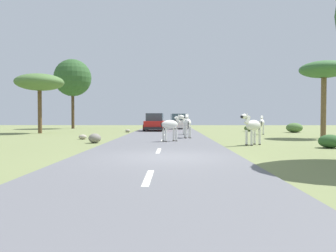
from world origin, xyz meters
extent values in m
plane|color=olive|center=(0.00, 0.00, 0.00)|extent=(90.00, 90.00, 0.00)
cube|color=slate|center=(-0.46, 0.00, 0.03)|extent=(6.00, 64.00, 0.05)
cube|color=silver|center=(-0.46, -4.00, 0.05)|extent=(0.16, 2.00, 0.01)
cube|color=silver|center=(-0.46, 2.00, 0.05)|extent=(0.16, 2.00, 0.01)
cube|color=silver|center=(-0.46, 8.00, 0.05)|extent=(0.16, 2.00, 0.01)
cube|color=silver|center=(-0.46, 14.00, 0.05)|extent=(0.16, 2.00, 0.01)
cube|color=silver|center=(-0.46, 20.00, 0.05)|extent=(0.16, 2.00, 0.01)
cube|color=silver|center=(-0.46, 26.00, 0.05)|extent=(0.16, 2.00, 0.01)
ellipsoid|color=silver|center=(1.26, 14.62, 0.90)|extent=(0.78, 1.03, 0.45)
cylinder|color=silver|center=(1.01, 14.40, 0.38)|extent=(0.13, 0.13, 0.65)
cylinder|color=#28231E|center=(1.01, 14.40, 0.07)|extent=(0.15, 0.15, 0.04)
cylinder|color=silver|center=(1.23, 14.29, 0.38)|extent=(0.13, 0.13, 0.65)
cylinder|color=#28231E|center=(1.23, 14.29, 0.07)|extent=(0.15, 0.15, 0.04)
cylinder|color=silver|center=(1.30, 14.95, 0.38)|extent=(0.13, 0.13, 0.65)
cylinder|color=#28231E|center=(1.30, 14.95, 0.07)|extent=(0.15, 0.15, 0.04)
cylinder|color=silver|center=(1.52, 14.84, 0.38)|extent=(0.13, 0.13, 0.65)
cylinder|color=#28231E|center=(1.52, 14.84, 0.07)|extent=(0.15, 0.15, 0.04)
cylinder|color=silver|center=(1.05, 14.21, 1.13)|extent=(0.31, 0.38, 0.39)
cube|color=black|center=(1.05, 14.21, 1.21)|extent=(0.18, 0.30, 0.27)
ellipsoid|color=silver|center=(0.95, 14.01, 1.27)|extent=(0.35, 0.45, 0.21)
ellipsoid|color=black|center=(0.87, 13.87, 1.26)|extent=(0.18, 0.19, 0.13)
cone|color=silver|center=(0.94, 14.14, 1.38)|extent=(0.11, 0.11, 0.12)
cone|color=silver|center=(1.05, 14.08, 1.38)|extent=(0.11, 0.11, 0.12)
cylinder|color=black|center=(1.49, 15.04, 0.81)|extent=(0.09, 0.14, 0.39)
ellipsoid|color=silver|center=(-0.03, 7.19, 1.01)|extent=(1.15, 0.96, 0.51)
cylinder|color=silver|center=(0.35, 7.27, 0.42)|extent=(0.15, 0.15, 0.74)
cylinder|color=#28231E|center=(0.35, 7.27, 0.07)|extent=(0.17, 0.17, 0.05)
cylinder|color=silver|center=(0.19, 7.50, 0.42)|extent=(0.15, 0.15, 0.74)
cylinder|color=#28231E|center=(0.19, 7.50, 0.07)|extent=(0.17, 0.17, 0.05)
cylinder|color=silver|center=(-0.25, 6.88, 0.42)|extent=(0.15, 0.15, 0.74)
cylinder|color=#28231E|center=(-0.25, 6.88, 0.07)|extent=(0.17, 0.17, 0.05)
cylinder|color=silver|center=(-0.40, 7.11, 0.42)|extent=(0.15, 0.15, 0.74)
cylinder|color=#28231E|center=(-0.40, 7.11, 0.07)|extent=(0.17, 0.17, 0.05)
cylinder|color=silver|center=(0.41, 7.47, 1.27)|extent=(0.43, 0.38, 0.44)
cube|color=black|center=(0.41, 7.47, 1.36)|extent=(0.32, 0.23, 0.30)
ellipsoid|color=silver|center=(0.62, 7.61, 1.43)|extent=(0.50, 0.43, 0.24)
ellipsoid|color=black|center=(0.78, 7.72, 1.42)|extent=(0.21, 0.21, 0.14)
cone|color=silver|center=(0.56, 7.49, 1.55)|extent=(0.12, 0.12, 0.14)
cone|color=silver|center=(0.48, 7.61, 1.55)|extent=(0.12, 0.12, 0.14)
cylinder|color=black|center=(-0.48, 6.89, 0.91)|extent=(0.15, 0.12, 0.44)
ellipsoid|color=silver|center=(1.13, 10.34, 1.06)|extent=(0.50, 1.16, 0.54)
cylinder|color=silver|center=(1.26, 10.72, 0.44)|extent=(0.12, 0.12, 0.78)
cylinder|color=#28231E|center=(1.26, 10.72, 0.08)|extent=(0.14, 0.14, 0.05)
cylinder|color=silver|center=(0.97, 10.71, 0.44)|extent=(0.12, 0.12, 0.78)
cylinder|color=#28231E|center=(0.97, 10.71, 0.08)|extent=(0.14, 0.14, 0.05)
cylinder|color=silver|center=(1.29, 9.97, 0.44)|extent=(0.12, 0.12, 0.78)
cylinder|color=#28231E|center=(1.29, 9.97, 0.08)|extent=(0.14, 0.14, 0.05)
cylinder|color=silver|center=(1.00, 9.96, 0.44)|extent=(0.12, 0.12, 0.78)
cylinder|color=#28231E|center=(1.00, 9.96, 0.08)|extent=(0.14, 0.14, 0.05)
cylinder|color=silver|center=(1.11, 10.89, 1.34)|extent=(0.22, 0.42, 0.46)
cube|color=black|center=(1.11, 10.89, 1.43)|extent=(0.05, 0.38, 0.32)
ellipsoid|color=silver|center=(1.10, 11.16, 1.51)|extent=(0.23, 0.51, 0.25)
ellipsoid|color=black|center=(1.10, 11.36, 1.49)|extent=(0.15, 0.18, 0.15)
cone|color=silver|center=(1.18, 11.03, 1.63)|extent=(0.10, 0.10, 0.15)
cone|color=silver|center=(1.04, 11.03, 1.63)|extent=(0.10, 0.10, 0.15)
cylinder|color=black|center=(1.15, 9.77, 0.95)|extent=(0.05, 0.16, 0.46)
ellipsoid|color=silver|center=(4.25, 5.37, 1.01)|extent=(1.14, 1.13, 0.54)
cylinder|color=silver|center=(3.87, 5.21, 0.39)|extent=(0.16, 0.16, 0.78)
cylinder|color=#28231E|center=(3.87, 5.21, 0.03)|extent=(0.19, 0.19, 0.05)
cylinder|color=silver|center=(4.08, 5.01, 0.39)|extent=(0.16, 0.16, 0.78)
cylinder|color=#28231E|center=(4.08, 5.01, 0.03)|extent=(0.19, 0.19, 0.05)
cylinder|color=silver|center=(4.41, 5.74, 0.39)|extent=(0.16, 0.16, 0.78)
cylinder|color=#28231E|center=(4.41, 5.74, 0.03)|extent=(0.19, 0.19, 0.05)
cylinder|color=silver|center=(4.62, 5.53, 0.39)|extent=(0.16, 0.16, 0.78)
cylinder|color=#28231E|center=(4.62, 5.53, 0.03)|extent=(0.19, 0.19, 0.05)
cylinder|color=silver|center=(3.85, 4.99, 1.29)|extent=(0.44, 0.44, 0.46)
cube|color=black|center=(3.85, 4.99, 1.39)|extent=(0.30, 0.30, 0.32)
ellipsoid|color=silver|center=(3.66, 4.80, 1.47)|extent=(0.51, 0.50, 0.25)
ellipsoid|color=black|center=(3.51, 4.66, 1.45)|extent=(0.23, 0.23, 0.15)
cone|color=silver|center=(3.70, 4.94, 1.59)|extent=(0.13, 0.13, 0.15)
cone|color=silver|center=(3.80, 4.83, 1.59)|extent=(0.13, 0.13, 0.15)
cylinder|color=black|center=(4.66, 5.77, 0.91)|extent=(0.15, 0.14, 0.47)
ellipsoid|color=silver|center=(7.46, 15.66, 0.99)|extent=(0.74, 1.20, 0.53)
cylinder|color=silver|center=(7.70, 15.97, 0.38)|extent=(0.14, 0.14, 0.76)
cylinder|color=#28231E|center=(7.70, 15.97, 0.03)|extent=(0.16, 0.16, 0.05)
cylinder|color=silver|center=(7.43, 16.05, 0.38)|extent=(0.14, 0.14, 0.76)
cylinder|color=#28231E|center=(7.43, 16.05, 0.03)|extent=(0.16, 0.16, 0.05)
cylinder|color=silver|center=(7.50, 15.27, 0.38)|extent=(0.14, 0.14, 0.76)
cylinder|color=#28231E|center=(7.50, 15.27, 0.03)|extent=(0.16, 0.16, 0.05)
cylinder|color=silver|center=(7.22, 15.35, 0.38)|extent=(0.14, 0.14, 0.76)
cylinder|color=#28231E|center=(7.22, 15.35, 0.03)|extent=(0.16, 0.16, 0.05)
cylinder|color=silver|center=(7.61, 16.17, 1.26)|extent=(0.31, 0.44, 0.45)
cube|color=black|center=(7.61, 16.17, 1.35)|extent=(0.14, 0.37, 0.31)
ellipsoid|color=silver|center=(7.68, 16.43, 1.43)|extent=(0.33, 0.52, 0.24)
ellipsoid|color=black|center=(7.74, 16.61, 1.41)|extent=(0.18, 0.20, 0.15)
cone|color=silver|center=(7.72, 16.29, 1.55)|extent=(0.11, 0.11, 0.14)
cone|color=silver|center=(7.58, 16.33, 1.55)|extent=(0.11, 0.11, 0.14)
cylinder|color=black|center=(7.31, 15.12, 0.88)|extent=(0.08, 0.16, 0.45)
cube|color=white|center=(0.84, 26.94, 0.63)|extent=(2.13, 4.33, 0.80)
cube|color=#334751|center=(0.85, 26.74, 1.41)|extent=(1.81, 2.32, 0.76)
cube|color=black|center=(0.67, 29.09, 0.36)|extent=(1.72, 0.30, 0.24)
cylinder|color=black|center=(1.63, 28.36, 0.39)|extent=(0.27, 0.70, 0.68)
cylinder|color=black|center=(-0.17, 28.21, 0.39)|extent=(0.27, 0.70, 0.68)
cylinder|color=black|center=(1.84, 25.66, 0.39)|extent=(0.27, 0.70, 0.68)
cylinder|color=black|center=(0.05, 25.52, 0.39)|extent=(0.27, 0.70, 0.68)
cube|color=red|center=(-1.61, 21.44, 0.63)|extent=(1.91, 4.25, 0.80)
cube|color=#334751|center=(-1.60, 21.64, 1.41)|extent=(1.70, 2.24, 0.76)
cube|color=black|center=(-1.67, 19.28, 0.36)|extent=(1.71, 0.21, 0.24)
cylinder|color=black|center=(-2.54, 20.11, 0.39)|extent=(0.24, 0.69, 0.68)
cylinder|color=black|center=(-0.75, 20.06, 0.39)|extent=(0.24, 0.69, 0.68)
cylinder|color=black|center=(-2.47, 22.81, 0.39)|extent=(0.24, 0.69, 0.68)
cylinder|color=black|center=(-0.67, 22.76, 0.39)|extent=(0.24, 0.69, 0.68)
cylinder|color=#4C3823|center=(-11.97, 28.72, 2.20)|extent=(0.36, 0.36, 4.39)
sphere|color=#2D5628|center=(-11.97, 28.72, 6.19)|extent=(4.49, 4.49, 4.49)
cylinder|color=brown|center=(-11.44, 17.24, 1.86)|extent=(0.34, 0.34, 3.73)
ellipsoid|color=#4C7038|center=(-11.44, 17.24, 4.46)|extent=(4.15, 4.15, 1.45)
cylinder|color=brown|center=(10.40, 11.06, 2.05)|extent=(0.35, 0.35, 4.09)
ellipsoid|color=#386633|center=(10.40, 11.06, 4.65)|extent=(3.22, 3.22, 1.13)
ellipsoid|color=#4C7038|center=(11.30, 18.80, 0.44)|extent=(1.47, 1.33, 0.88)
ellipsoid|color=#425B2D|center=(7.75, 21.16, 0.31)|extent=(1.02, 0.92, 0.61)
ellipsoid|color=#2D5628|center=(7.42, 3.83, 0.31)|extent=(1.04, 0.94, 0.63)
ellipsoid|color=#A89E8C|center=(-3.98, 18.96, 0.15)|extent=(0.46, 0.36, 0.29)
ellipsoid|color=gray|center=(-4.16, 6.60, 0.26)|extent=(0.68, 0.73, 0.53)
ellipsoid|color=#A89E8C|center=(-5.64, 9.57, 0.16)|extent=(0.51, 0.43, 0.31)
camera|label=1|loc=(0.08, -11.57, 1.45)|focal=35.46mm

